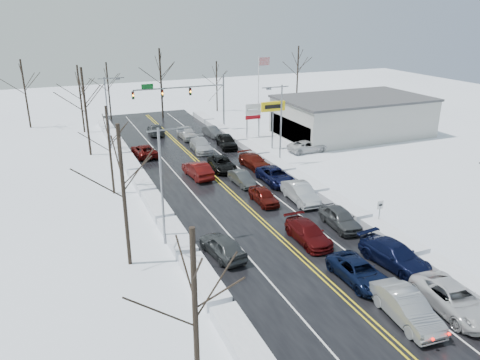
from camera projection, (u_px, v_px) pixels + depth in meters
name	position (u px, v px, depth m)	size (l,w,h in m)	color
ground	(247.00, 207.00, 42.07)	(160.00, 160.00, 0.00)	white
road_surface	(238.00, 199.00, 43.80)	(14.00, 84.00, 0.01)	black
snow_bank_left	(158.00, 212.00, 41.04)	(1.62, 72.00, 0.77)	white
snow_bank_right	(309.00, 188.00, 46.56)	(1.62, 72.00, 0.77)	white
traffic_signal_mast	(190.00, 94.00, 65.67)	(13.28, 0.39, 8.00)	slate
tires_plus_sign	(273.00, 110.00, 58.01)	(3.20, 0.34, 6.00)	slate
used_vehicles_sign	(253.00, 114.00, 63.78)	(2.20, 0.22, 4.65)	slate
speed_limit_sign	(380.00, 209.00, 37.55)	(0.55, 0.09, 2.35)	slate
flagpole	(260.00, 84.00, 71.51)	(1.87, 1.20, 10.00)	silver
dealership_building	(352.00, 116.00, 65.43)	(20.40, 12.40, 5.30)	#AFAFAA
streetlight_ne	(279.00, 118.00, 51.91)	(3.20, 0.25, 9.00)	slate
streetlight_sw	(164.00, 177.00, 33.77)	(3.20, 0.25, 9.00)	slate
streetlight_nw	(109.00, 107.00, 58.01)	(3.20, 0.25, 9.00)	slate
tree_left_a	(194.00, 289.00, 18.59)	(3.60, 3.60, 9.00)	#2D231C
tree_left_b	(122.00, 169.00, 30.30)	(4.00, 4.00, 10.00)	#2D231C
tree_left_c	(108.00, 133.00, 43.14)	(3.40, 3.40, 8.50)	#2D231C
tree_left_d	(84.00, 95.00, 54.53)	(4.20, 4.20, 10.50)	#2D231C
tree_left_e	(79.00, 86.00, 65.30)	(3.80, 3.80, 9.50)	#2D231C
tree_far_a	(23.00, 80.00, 67.77)	(4.00, 4.00, 10.00)	#2D231C
tree_far_b	(108.00, 80.00, 73.23)	(3.60, 3.60, 9.00)	#2D231C
tree_far_c	(160.00, 70.00, 73.91)	(4.40, 4.40, 11.00)	#2D231C
tree_far_d	(217.00, 76.00, 79.44)	(3.40, 3.40, 8.50)	#2D231C
tree_far_e	(298.00, 64.00, 85.20)	(4.20, 4.20, 10.50)	#2D231C
queued_car_1	(405.00, 320.00, 26.80)	(1.78, 5.09, 1.68)	gray
queued_car_2	(358.00, 281.00, 30.62)	(2.29, 4.96, 1.38)	black
queued_car_3	(308.00, 241.00, 35.82)	(2.05, 5.04, 1.46)	#44090A
queued_car_4	(264.00, 203.00, 42.94)	(1.65, 4.11, 1.40)	#470D09
queued_car_5	(242.00, 184.00, 47.42)	(1.43, 4.10, 1.35)	#383B3C
queued_car_6	(222.00, 170.00, 51.76)	(2.36, 5.11, 1.42)	black
queued_car_7	(201.00, 151.00, 58.55)	(2.20, 5.40, 1.57)	#A9ACB2
queued_car_8	(187.00, 139.00, 64.14)	(1.96, 4.88, 1.66)	#BCBCBE
queued_car_10	(452.00, 310.00, 27.63)	(2.58, 5.59, 1.55)	silver
queued_car_11	(394.00, 265.00, 32.47)	(2.29, 5.63, 1.63)	black
queued_car_12	(340.00, 227.00, 38.21)	(1.89, 4.70, 1.60)	#3A3C3F
queued_car_13	(300.00, 201.00, 43.27)	(1.79, 5.15, 1.70)	#ADB1B6
queued_car_14	(275.00, 183.00, 47.90)	(2.50, 5.43, 1.51)	black
queued_car_15	(254.00, 168.00, 52.46)	(2.03, 4.99, 1.45)	#490F09
queued_car_16	(227.00, 147.00, 60.09)	(2.00, 4.98, 1.70)	black
queued_car_17	(212.00, 136.00, 65.25)	(1.45, 4.16, 1.37)	#424447
oncoming_car_0	(198.00, 177.00, 49.48)	(1.77, 5.08, 1.67)	#540C0B
oncoming_car_1	(144.00, 156.00, 56.54)	(2.35, 5.10, 1.42)	#4E0C0A
oncoming_car_2	(156.00, 134.00, 66.31)	(2.04, 5.01, 1.45)	#3D4042
oncoming_car_3	(223.00, 256.00, 33.77)	(1.89, 4.69, 1.60)	#3A3D3F
parked_car_0	(307.00, 152.00, 58.30)	(2.33, 5.06, 1.41)	silver
parked_car_1	(311.00, 141.00, 62.85)	(2.36, 5.82, 1.69)	#44484A
parked_car_2	(285.00, 135.00, 65.91)	(1.71, 4.25, 1.45)	black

